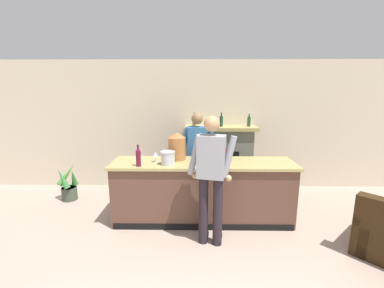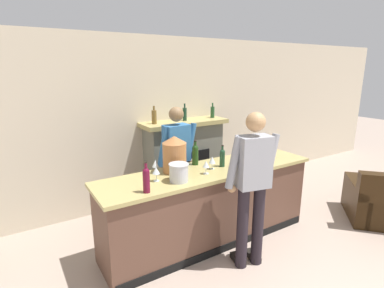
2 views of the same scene
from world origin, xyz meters
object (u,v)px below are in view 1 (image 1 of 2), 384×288
person_bartender (197,154)px  ice_bucket_steel (168,158)px  potted_plant_corner (69,186)px  copper_dispenser (177,146)px  fireplace_stone (220,158)px  wine_bottle_riesling_slim (215,154)px  wine_bottle_port_short (226,156)px  wine_glass_near_bucket (164,151)px  wine_glass_by_dispenser (155,155)px  wine_bottle_merlot_tall (199,149)px  wine_glass_mid_counter (205,155)px  wine_glass_front_left (194,157)px  person_customer (211,175)px  wine_bottle_chardonnay_pale (138,157)px

person_bartender → ice_bucket_steel: (-0.45, -0.85, 0.15)m
potted_plant_corner → copper_dispenser: copper_dispenser is taller
fireplace_stone → person_bartender: (-0.49, -0.63, 0.25)m
potted_plant_corner → wine_bottle_riesling_slim: size_ratio=2.43×
potted_plant_corner → wine_bottle_port_short: size_ratio=2.28×
copper_dispenser → wine_glass_near_bucket: 0.26m
copper_dispenser → wine_bottle_riesling_slim: (0.62, -0.15, -0.10)m
person_bartender → wine_glass_by_dispenser: size_ratio=10.37×
potted_plant_corner → wine_glass_by_dispenser: 2.18m
wine_bottle_merlot_tall → wine_glass_mid_counter: size_ratio=1.97×
person_bartender → potted_plant_corner: bearing=178.4°
wine_bottle_port_short → wine_glass_front_left: bearing=177.2°
wine_bottle_merlot_tall → wine_glass_front_left: 0.38m
person_customer → wine_bottle_chardonnay_pale: person_customer is taller
person_bartender → wine_glass_near_bucket: size_ratio=10.23×
potted_plant_corner → person_bartender: (2.52, -0.07, 0.67)m
fireplace_stone → wine_bottle_riesling_slim: (-0.20, -1.32, 0.42)m
person_bartender → wine_glass_near_bucket: (-0.56, -0.46, 0.16)m
wine_glass_front_left → wine_bottle_merlot_tall: bearing=77.4°
fireplace_stone → wine_bottle_port_short: (-0.06, -1.46, 0.43)m
person_bartender → wine_glass_mid_counter: person_bartender is taller
copper_dispenser → person_customer: bearing=-57.9°
fireplace_stone → person_customer: 2.04m
ice_bucket_steel → wine_glass_mid_counter: bearing=14.0°
fireplace_stone → wine_bottle_merlot_tall: size_ratio=5.13×
wine_bottle_chardonnay_pale → wine_glass_near_bucket: bearing=55.6°
copper_dispenser → wine_glass_front_left: size_ratio=2.78×
wine_bottle_riesling_slim → wine_bottle_merlot_tall: bearing=135.4°
wine_glass_front_left → wine_glass_mid_counter: 0.20m
fireplace_stone → person_customer: (-0.31, -2.00, 0.30)m
copper_dispenser → wine_bottle_port_short: 0.83m
copper_dispenser → wine_glass_front_left: (0.28, -0.27, -0.11)m
wine_bottle_port_short → wine_bottle_merlot_tall: (-0.40, 0.40, 0.01)m
wine_glass_mid_counter → copper_dispenser: bearing=160.0°
fireplace_stone → wine_glass_near_bucket: 1.57m
ice_bucket_steel → wine_glass_mid_counter: size_ratio=1.36×
wine_bottle_port_short → wine_bottle_riesling_slim: bearing=135.7°
copper_dispenser → person_bartender: bearing=58.2°
fireplace_stone → person_customer: bearing=-98.8°
person_bartender → wine_bottle_merlot_tall: (0.03, -0.44, 0.19)m
person_customer → person_bartender: 1.38m
person_customer → wine_bottle_merlot_tall: 0.95m
wine_bottle_chardonnay_pale → copper_dispenser: bearing=36.0°
ice_bucket_steel → wine_bottle_chardonnay_pale: wine_bottle_chardonnay_pale is taller
person_bartender → wine_bottle_port_short: person_bartender is taller
ice_bucket_steel → potted_plant_corner: bearing=156.1°
fireplace_stone → wine_glass_front_left: (-0.54, -1.44, 0.41)m
wine_glass_near_bucket → wine_glass_by_dispenser: 0.27m
potted_plant_corner → copper_dispenser: 2.46m
wine_bottle_merlot_tall → ice_bucket_steel: bearing=-139.7°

